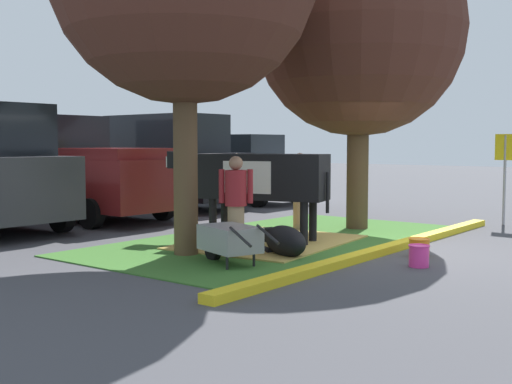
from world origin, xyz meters
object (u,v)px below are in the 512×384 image
bucket_pink (419,255)px  pickup_truck_maroon (77,171)px  calf_lying (284,241)px  hatchback_white (240,169)px  cow_holstein (257,177)px  bucket_orange (419,247)px  parking_sign (505,161)px  person_visitor_near (237,190)px  shade_tree_right (359,32)px  person_handler (300,189)px  person_visitor_far (236,203)px  wheelbarrow (229,239)px  suv_black (166,162)px

bucket_pink → pickup_truck_maroon: (0.74, 8.85, 0.95)m
calf_lying → hatchback_white: 9.40m
cow_holstein → bucket_orange: bearing=-82.8°
calf_lying → parking_sign: parking_sign is taller
person_visitor_near → parking_sign: 5.86m
cow_holstein → calf_lying: bearing=-125.5°
shade_tree_right → person_handler: (-0.90, 0.82, -3.17)m
bucket_orange → pickup_truck_maroon: size_ratio=0.06×
shade_tree_right → pickup_truck_maroon: (-2.32, 6.15, -2.90)m
bucket_orange → hatchback_white: 9.90m
person_handler → pickup_truck_maroon: 5.53m
calf_lying → person_visitor_far: (-0.54, 0.54, 0.60)m
shade_tree_right → person_visitor_near: bearing=136.0°
person_handler → person_visitor_far: bearing=-163.3°
wheelbarrow → parking_sign: (7.21, -1.68, 1.00)m
suv_black → hatchback_white: (2.65, -0.40, -0.29)m
pickup_truck_maroon → wheelbarrow: bearing=-109.4°
person_visitor_far → person_handler: bearing=16.7°
suv_black → person_visitor_far: bearing=-126.4°
cow_holstein → person_visitor_far: cow_holstein is taller
shade_tree_right → hatchback_white: bearing=60.7°
calf_lying → pickup_truck_maroon: 6.98m
calf_lying → wheelbarrow: bearing=171.8°
cow_holstein → wheelbarrow: bearing=-152.3°
parking_sign → bucket_orange: size_ratio=5.87×
wheelbarrow → hatchback_white: 10.14m
calf_lying → bucket_pink: bearing=-77.3°
cow_holstein → parking_sign: parking_sign is taller
shade_tree_right → person_visitor_near: (-1.80, 1.73, -3.17)m
parking_sign → suv_black: 8.60m
shade_tree_right → bucket_orange: (-2.28, -2.36, -3.86)m
person_visitor_near → parking_sign: bearing=-42.0°
wheelbarrow → shade_tree_right: bearing=6.1°
wheelbarrow → bucket_orange: (2.39, -1.86, -0.24)m
calf_lying → suv_black: (4.13, 6.87, 1.03)m
wheelbarrow → bucket_orange: bearing=-38.0°
wheelbarrow → pickup_truck_maroon: pickup_truck_maroon is taller
cow_holstein → bucket_pink: cow_holstein is taller
cow_holstein → pickup_truck_maroon: 5.61m
person_visitor_near → bucket_orange: bearing=-96.8°
suv_black → bucket_orange: bearing=-108.6°
parking_sign → shade_tree_right: bearing=139.4°
wheelbarrow → suv_black: bearing=51.8°
shade_tree_right → person_handler: size_ratio=3.91×
calf_lying → person_visitor_far: person_visitor_far is taller
wheelbarrow → person_visitor_near: bearing=37.9°
bucket_orange → person_handler: bearing=66.5°
person_visitor_far → pickup_truck_maroon: 6.52m
pickup_truck_maroon → suv_black: (2.93, 0.05, 0.16)m
calf_lying → parking_sign: size_ratio=0.66×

